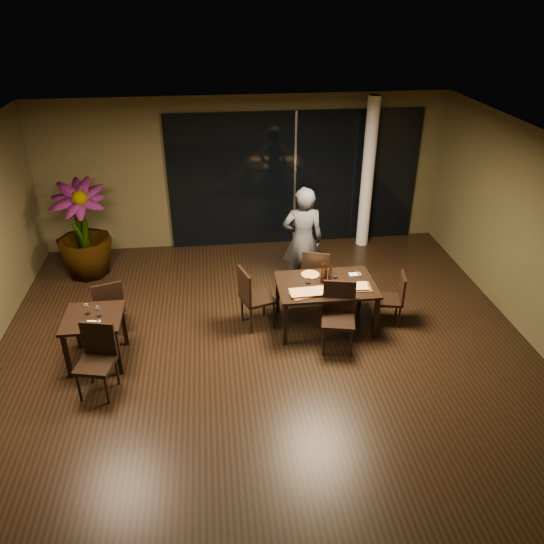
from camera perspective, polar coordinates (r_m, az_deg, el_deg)
The scene contains 30 objects.
ground at distance 7.78m, azimuth -0.50°, elevation -9.46°, with size 8.00×8.00×0.00m, color black.
wall_back at distance 10.67m, azimuth -3.02°, elevation 10.64°, with size 8.00×0.10×3.00m, color #443E24.
ceiling at distance 6.37m, azimuth -0.62°, elevation 12.41°, with size 8.00×8.00×0.04m, color silver.
window_panel at distance 10.74m, azimuth 2.44°, elevation 9.94°, with size 5.00×0.06×2.70m, color black.
column at distance 10.72m, azimuth 10.26°, elevation 10.31°, with size 0.24×0.24×3.00m, color white.
main_table at distance 8.19m, azimuth 5.81°, elevation -1.73°, with size 1.50×1.00×0.75m.
side_table at distance 7.82m, azimuth -18.61°, elevation -5.34°, with size 0.80×0.80×0.75m.
chair_main_far at distance 8.86m, azimuth 4.76°, elevation -0.11°, with size 0.58×0.58×0.98m.
chair_main_near at distance 7.82m, azimuth 7.15°, elevation -4.31°, with size 0.57×0.57×1.03m.
chair_main_left at distance 8.20m, azimuth -2.15°, elevation -2.49°, with size 0.58×0.58×1.01m.
chair_main_right at distance 8.54m, azimuth 13.03°, elevation -2.55°, with size 0.47×0.47×0.86m.
chair_side_far at distance 8.39m, azimuth -17.16°, elevation -3.37°, with size 0.55×0.55×0.95m.
chair_side_near at distance 7.33m, azimuth -18.29°, elevation -8.53°, with size 0.54×0.54×0.98m.
diner at distance 9.03m, azimuth 3.32°, elevation 3.40°, with size 0.65×0.43×1.90m, color #2F3335.
potted_plant at distance 10.15m, azimuth -19.75°, elevation 4.25°, with size 0.97×0.97×1.78m, color #244C19.
pizza_board_left at distance 7.88m, azimuth 3.90°, elevation -2.28°, with size 0.55×0.27×0.01m, color #4F2F19.
pizza_board_right at distance 8.10m, azimuth 8.48°, elevation -1.64°, with size 0.61×0.30×0.01m, color #4B3118.
oblong_pizza_left at distance 7.87m, azimuth 3.91°, elevation -2.18°, with size 0.53×0.25×0.02m, color maroon, non-canonical shape.
oblong_pizza_right at distance 8.09m, azimuth 8.49°, elevation -1.54°, with size 0.50×0.23×0.02m, color maroon, non-canonical shape.
round_pizza at distance 8.37m, azimuth 4.13°, elevation -0.30°, with size 0.28×0.28×0.01m, color red.
bottle_a at distance 8.11m, azimuth 5.47°, elevation -0.14°, with size 0.07×0.07×0.32m, color black, non-canonical shape.
bottle_b at distance 8.14m, azimuth 6.31°, elevation -0.19°, with size 0.06×0.06×0.29m, color black, non-canonical shape.
bottle_c at distance 8.15m, azimuth 5.73°, elevation -0.07°, with size 0.07×0.07×0.30m, color black, non-canonical shape.
tumbler_left at distance 8.12m, azimuth 3.95°, elevation -0.98°, with size 0.07×0.07×0.08m, color white.
tumbler_right at distance 8.31m, azimuth 6.82°, elevation -0.38°, with size 0.07×0.07×0.09m, color white.
napkin_near at distance 8.18m, azimuth 9.68°, elevation -1.42°, with size 0.18×0.10×0.01m, color white.
napkin_far at distance 8.46m, azimuth 8.90°, elevation -0.25°, with size 0.18×0.10×0.01m, color white.
wine_glass_a at distance 7.79m, azimuth -19.31°, elevation -3.79°, with size 0.07×0.07×0.16m, color white, non-canonical shape.
wine_glass_b at distance 7.68m, azimuth -18.21°, elevation -4.06°, with size 0.07×0.07×0.17m, color white, non-canonical shape.
side_napkin at distance 7.60m, azimuth -18.71°, elevation -5.22°, with size 0.18×0.11×0.01m, color white.
Camera 1 is at (-0.67, -6.07, 4.81)m, focal length 35.00 mm.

